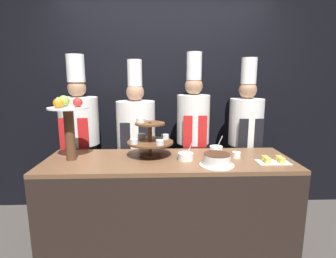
% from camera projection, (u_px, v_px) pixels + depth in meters
% --- Properties ---
extents(wall_back, '(10.00, 0.06, 2.80)m').
position_uv_depth(wall_back, '(165.00, 94.00, 3.18)').
color(wall_back, black).
rests_on(wall_back, ground_plane).
extents(buffet_counter, '(2.16, 0.69, 0.89)m').
position_uv_depth(buffet_counter, '(168.00, 206.00, 2.39)').
color(buffet_counter, black).
rests_on(buffet_counter, ground_plane).
extents(tiered_stand, '(0.42, 0.42, 0.35)m').
position_uv_depth(tiered_stand, '(150.00, 139.00, 2.35)').
color(tiered_stand, brown).
rests_on(tiered_stand, buffet_counter).
extents(fruit_pedestal, '(0.33, 0.33, 0.55)m').
position_uv_depth(fruit_pedestal, '(68.00, 119.00, 2.22)').
color(fruit_pedestal, brown).
rests_on(fruit_pedestal, buffet_counter).
extents(cake_round, '(0.28, 0.28, 0.10)m').
position_uv_depth(cake_round, '(217.00, 160.00, 2.13)').
color(cake_round, white).
rests_on(cake_round, buffet_counter).
extents(cup_white, '(0.07, 0.07, 0.05)m').
position_uv_depth(cup_white, '(236.00, 155.00, 2.33)').
color(cup_white, white).
rests_on(cup_white, buffet_counter).
extents(cake_square_tray, '(0.27, 0.15, 0.05)m').
position_uv_depth(cake_square_tray, '(273.00, 161.00, 2.20)').
color(cake_square_tray, white).
rests_on(cake_square_tray, buffet_counter).
extents(serving_bowl_near, '(0.13, 0.13, 0.16)m').
position_uv_depth(serving_bowl_near, '(186.00, 156.00, 2.27)').
color(serving_bowl_near, white).
rests_on(serving_bowl_near, buffet_counter).
extents(serving_bowl_far, '(0.12, 0.12, 0.16)m').
position_uv_depth(serving_bowl_far, '(216.00, 149.00, 2.51)').
color(serving_bowl_far, white).
rests_on(serving_bowl_far, buffet_counter).
extents(chef_left, '(0.41, 0.41, 1.83)m').
position_uv_depth(chef_left, '(80.00, 136.00, 2.84)').
color(chef_left, '#38332D').
rests_on(chef_left, ground_plane).
extents(chef_center_left, '(0.42, 0.42, 1.78)m').
position_uv_depth(chef_center_left, '(136.00, 140.00, 2.87)').
color(chef_center_left, '#38332D').
rests_on(chef_center_left, ground_plane).
extents(chef_center_right, '(0.35, 0.35, 1.86)m').
position_uv_depth(chef_center_right, '(193.00, 133.00, 2.88)').
color(chef_center_right, '#28282D').
rests_on(chef_center_right, ground_plane).
extents(chef_right, '(0.37, 0.37, 1.81)m').
position_uv_depth(chef_right, '(245.00, 136.00, 2.91)').
color(chef_right, '#38332D').
rests_on(chef_right, ground_plane).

